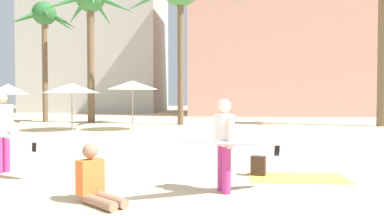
# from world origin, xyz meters

# --- Properties ---
(hotel_pink) EXTENTS (18.67, 11.90, 15.59)m
(hotel_pink) POSITION_xyz_m (7.77, 31.59, 7.79)
(hotel_pink) COLOR #DB9989
(hotel_pink) RESTS_ON ground
(hotel_tower_gray) EXTENTS (14.31, 10.26, 23.58)m
(hotel_tower_gray) POSITION_xyz_m (-12.60, 36.31, 11.79)
(hotel_tower_gray) COLOR #BCB7AD
(hotel_tower_gray) RESTS_ON ground
(palm_tree_far_left) EXTENTS (5.68, 5.80, 8.91)m
(palm_tree_far_left) POSITION_xyz_m (-7.07, 18.15, 7.22)
(palm_tree_far_left) COLOR brown
(palm_tree_far_left) RESTS_ON ground
(palm_tree_right) EXTENTS (4.44, 4.18, 7.91)m
(palm_tree_right) POSITION_xyz_m (-10.36, 18.68, 6.53)
(palm_tree_right) COLOR brown
(palm_tree_right) RESTS_ON ground
(cafe_umbrella_1) EXTENTS (2.57, 2.57, 2.47)m
(cafe_umbrella_1) POSITION_xyz_m (-3.21, 13.38, 2.25)
(cafe_umbrella_1) COLOR gray
(cafe_umbrella_1) RESTS_ON ground
(cafe_umbrella_2) EXTENTS (2.04, 2.04, 2.32)m
(cafe_umbrella_2) POSITION_xyz_m (-9.51, 13.05, 2.05)
(cafe_umbrella_2) COLOR gray
(cafe_umbrella_2) RESTS_ON ground
(cafe_umbrella_3) EXTENTS (2.78, 2.78, 2.33)m
(cafe_umbrella_3) POSITION_xyz_m (-6.15, 12.92, 2.09)
(cafe_umbrella_3) COLOR gray
(cafe_umbrella_3) RESTS_ON ground
(beach_towel) EXTENTS (1.97, 1.00, 0.01)m
(beach_towel) POSITION_xyz_m (2.75, 3.05, 0.01)
(beach_towel) COLOR #F4CC4C
(beach_towel) RESTS_ON ground
(backpack) EXTENTS (0.34, 0.30, 0.42)m
(backpack) POSITION_xyz_m (1.98, 3.23, 0.20)
(backpack) COLOR #473126
(backpack) RESTS_ON ground
(person_near_right) EXTENTS (2.52, 1.50, 1.63)m
(person_near_right) POSITION_xyz_m (1.24, 1.76, 0.89)
(person_near_right) COLOR #B7337F
(person_near_right) RESTS_ON ground
(person_mid_left) EXTENTS (0.93, 0.84, 0.93)m
(person_mid_left) POSITION_xyz_m (-0.79, 1.05, 0.33)
(person_mid_left) COLOR #936B51
(person_mid_left) RESTS_ON ground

